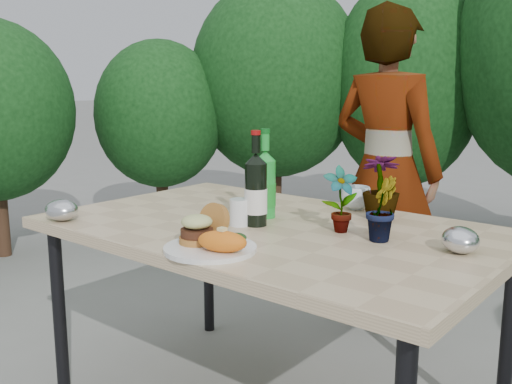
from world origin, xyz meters
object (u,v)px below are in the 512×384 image
Objects in this scene: patio_table at (270,240)px; wine_bottle at (256,191)px; dinner_plate at (210,249)px; person at (386,171)px.

wine_bottle reaches higher than patio_table.
patio_table is 0.38m from dinner_plate.
person reaches higher than patio_table.
dinner_plate is 0.17× the size of person.
person is (-0.05, 1.09, -0.06)m from wine_bottle.
patio_table is 0.98× the size of person.
wine_bottle is (-0.10, 0.33, 0.12)m from dinner_plate.
person reaches higher than dinner_plate.
dinner_plate is (0.06, -0.37, 0.06)m from patio_table.
person is (-0.08, 1.06, 0.12)m from patio_table.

